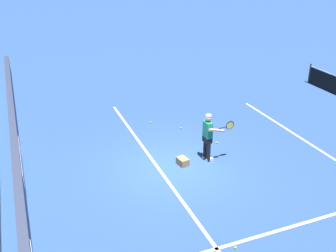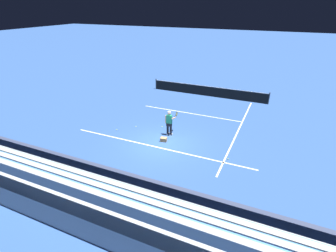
{
  "view_description": "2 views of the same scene",
  "coord_description": "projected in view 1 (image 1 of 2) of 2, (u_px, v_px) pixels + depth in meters",
  "views": [
    {
      "loc": [
        10.72,
        -4.45,
        6.91
      ],
      "look_at": [
        -1.13,
        0.27,
        1.0
      ],
      "focal_mm": 42.0,
      "sensor_mm": 36.0,
      "label": 1
    },
    {
      "loc": [
        6.37,
        -13.03,
        8.06
      ],
      "look_at": [
        -0.0,
        1.1,
        0.76
      ],
      "focal_mm": 28.0,
      "sensor_mm": 36.0,
      "label": 2
    }
  ],
  "objects": [
    {
      "name": "court_baseline_white",
      "position": [
        159.0,
        169.0,
        13.27
      ],
      "size": [
        12.0,
        0.1,
        0.01
      ],
      "primitive_type": "cube",
      "color": "white",
      "rests_on": "ground"
    },
    {
      "name": "tennis_ball_midcourt",
      "position": [
        181.0,
        128.0,
        16.2
      ],
      "size": [
        0.07,
        0.07,
        0.07
      ],
      "primitive_type": "sphere",
      "color": "#CCE533",
      "rests_on": "ground"
    },
    {
      "name": "ball_box_cardboard",
      "position": [
        183.0,
        162.0,
        13.48
      ],
      "size": [
        0.45,
        0.37,
        0.26
      ],
      "primitive_type": "cube",
      "rotation": [
        0.0,
        0.0,
        0.18
      ],
      "color": "#A87F51",
      "rests_on": "ground"
    },
    {
      "name": "tennis_ball_toward_net",
      "position": [
        235.0,
        248.0,
        9.79
      ],
      "size": [
        0.07,
        0.07,
        0.07
      ],
      "primitive_type": "sphere",
      "color": "#CCE533",
      "rests_on": "ground"
    },
    {
      "name": "back_wall_sponsor_board",
      "position": [
        19.0,
        182.0,
        11.56
      ],
      "size": [
        26.46,
        0.25,
        1.1
      ],
      "color": "#384260",
      "rests_on": "ground"
    },
    {
      "name": "tennis_ball_near_player",
      "position": [
        151.0,
        122.0,
        16.68
      ],
      "size": [
        0.07,
        0.07,
        0.07
      ],
      "primitive_type": "sphere",
      "color": "#CCE533",
      "rests_on": "ground"
    },
    {
      "name": "court_service_line_white",
      "position": [
        303.0,
        139.0,
        15.28
      ],
      "size": [
        8.22,
        0.1,
        0.01
      ],
      "primitive_type": "cube",
      "color": "white",
      "rests_on": "ground"
    },
    {
      "name": "tennis_ball_on_baseline",
      "position": [
        217.0,
        142.0,
        14.99
      ],
      "size": [
        0.07,
        0.07,
        0.07
      ],
      "primitive_type": "sphere",
      "color": "#CCE533",
      "rests_on": "ground"
    },
    {
      "name": "ground_plane",
      "position": [
        173.0,
        166.0,
        13.44
      ],
      "size": [
        160.0,
        160.0,
        0.0
      ],
      "primitive_type": "plane",
      "color": "#2D5193"
    },
    {
      "name": "tennis_player",
      "position": [
        208.0,
        137.0,
        13.5
      ],
      "size": [
        0.58,
        1.0,
        1.71
      ],
      "color": "black",
      "rests_on": "ground"
    }
  ]
}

